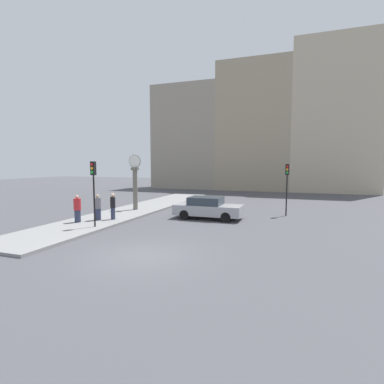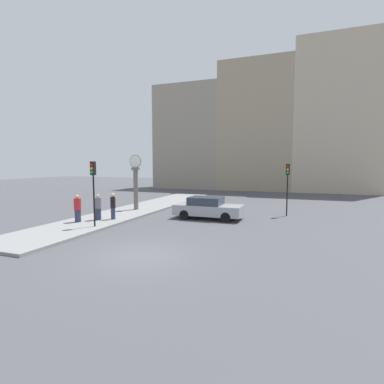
% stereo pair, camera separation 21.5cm
% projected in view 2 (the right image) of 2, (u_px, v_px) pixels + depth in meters
% --- Properties ---
extents(ground_plane, '(120.00, 120.00, 0.00)m').
position_uv_depth(ground_plane, '(141.00, 255.00, 12.07)').
color(ground_plane, '#47474C').
extents(sidewalk_corner, '(3.75, 24.11, 0.15)m').
position_uv_depth(sidewalk_corner, '(138.00, 210.00, 23.56)').
color(sidewalk_corner, gray).
rests_on(sidewalk_corner, ground_plane).
extents(building_row, '(30.27, 5.00, 19.26)m').
position_uv_depth(building_row, '(264.00, 127.00, 41.06)').
color(building_row, gray).
rests_on(building_row, ground_plane).
extents(sedan_car, '(4.49, 1.87, 1.46)m').
position_uv_depth(sedan_car, '(208.00, 208.00, 19.97)').
color(sedan_car, '#9E9EA3').
rests_on(sedan_car, ground_plane).
extents(traffic_light_near, '(0.26, 0.24, 3.65)m').
position_uv_depth(traffic_light_near, '(93.00, 180.00, 16.64)').
color(traffic_light_near, black).
rests_on(traffic_light_near, sidewalk_corner).
extents(traffic_light_far, '(0.26, 0.24, 3.66)m').
position_uv_depth(traffic_light_far, '(288.00, 179.00, 20.86)').
color(traffic_light_far, black).
rests_on(traffic_light_far, ground_plane).
extents(street_clock, '(1.01, 0.46, 4.21)m').
position_uv_depth(street_clock, '(136.00, 183.00, 23.01)').
color(street_clock, '#666056').
rests_on(street_clock, sidewalk_corner).
extents(pedestrian_black_jacket, '(0.32, 0.32, 1.67)m').
position_uv_depth(pedestrian_black_jacket, '(113.00, 206.00, 19.03)').
color(pedestrian_black_jacket, '#2D334C').
rests_on(pedestrian_black_jacket, sidewalk_corner).
extents(pedestrian_grey_jacket, '(0.42, 0.42, 1.62)m').
position_uv_depth(pedestrian_grey_jacket, '(98.00, 207.00, 18.78)').
color(pedestrian_grey_jacket, '#2D334C').
rests_on(pedestrian_grey_jacket, sidewalk_corner).
extents(pedestrian_red_top, '(0.42, 0.42, 1.66)m').
position_uv_depth(pedestrian_red_top, '(78.00, 209.00, 18.11)').
color(pedestrian_red_top, '#2D334C').
rests_on(pedestrian_red_top, sidewalk_corner).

